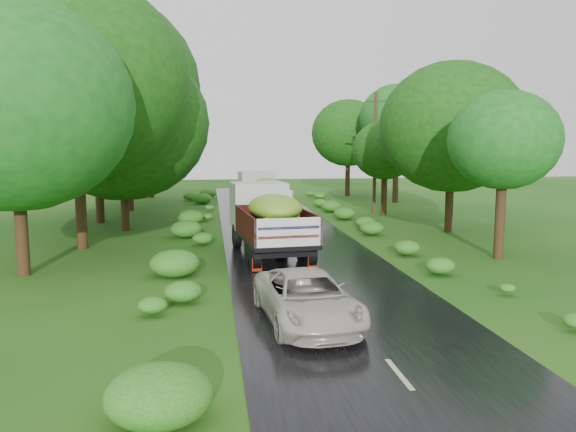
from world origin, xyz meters
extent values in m
plane|color=#104D10|center=(0.00, 0.00, 0.00)|extent=(120.00, 120.00, 0.00)
cube|color=black|center=(0.00, 5.00, 0.01)|extent=(6.50, 80.00, 0.02)
cube|color=#BFB78C|center=(0.00, -4.00, 0.02)|extent=(0.12, 1.60, 0.00)
cube|color=#BFB78C|center=(0.00, 0.00, 0.02)|extent=(0.12, 1.60, 0.00)
cube|color=#BFB78C|center=(0.00, 4.00, 0.02)|extent=(0.12, 1.60, 0.00)
cube|color=#BFB78C|center=(0.00, 8.00, 0.02)|extent=(0.12, 1.60, 0.00)
cube|color=#BFB78C|center=(0.00, 12.00, 0.02)|extent=(0.12, 1.60, 0.00)
cube|color=#BFB78C|center=(0.00, 16.00, 0.02)|extent=(0.12, 1.60, 0.00)
cube|color=#BFB78C|center=(0.00, 20.00, 0.02)|extent=(0.12, 1.60, 0.00)
cube|color=#BFB78C|center=(0.00, 24.00, 0.02)|extent=(0.12, 1.60, 0.00)
cube|color=#BFB78C|center=(0.00, 28.00, 0.02)|extent=(0.12, 1.60, 0.00)
cube|color=#BFB78C|center=(0.00, 32.00, 0.02)|extent=(0.12, 1.60, 0.00)
cube|color=#BFB78C|center=(0.00, 36.00, 0.02)|extent=(0.12, 1.60, 0.00)
cube|color=#BFB78C|center=(0.00, 40.00, 0.02)|extent=(0.12, 1.60, 0.00)
cube|color=black|center=(-1.39, 8.69, 0.72)|extent=(2.51, 6.42, 0.31)
cylinder|color=black|center=(-2.68, 10.85, 0.56)|extent=(0.42, 1.14, 1.11)
cylinder|color=black|center=(-0.53, 11.06, 0.56)|extent=(0.42, 1.14, 1.11)
cylinder|color=black|center=(-2.32, 7.17, 0.56)|extent=(0.42, 1.14, 1.11)
cylinder|color=black|center=(-0.18, 7.38, 0.56)|extent=(0.42, 1.14, 1.11)
cylinder|color=black|center=(-2.21, 6.04, 0.56)|extent=(0.42, 1.14, 1.11)
cylinder|color=black|center=(-0.07, 6.24, 0.56)|extent=(0.42, 1.14, 1.11)
cube|color=maroon|center=(-2.18, 5.66, 0.31)|extent=(0.38, 0.08, 0.50)
cube|color=maroon|center=(-0.03, 5.87, 0.31)|extent=(0.38, 0.08, 0.50)
cube|color=silver|center=(-1.63, 11.18, 1.93)|extent=(2.65, 2.34, 2.11)
cube|color=black|center=(-1.27, 7.53, 0.97)|extent=(3.01, 5.00, 0.18)
cube|color=#3F100B|center=(-2.50, 7.41, 1.58)|extent=(0.55, 4.77, 1.06)
cube|color=#3F100B|center=(-0.05, 7.65, 1.58)|extent=(0.55, 4.77, 1.06)
cube|color=#3F100B|center=(-1.50, 9.86, 1.58)|extent=(2.55, 0.33, 1.06)
cube|color=silver|center=(-1.05, 5.19, 1.58)|extent=(2.55, 0.33, 1.06)
ellipsoid|color=#528818|center=(-1.27, 7.53, 2.25)|extent=(2.52, 4.20, 1.11)
cube|color=black|center=(-0.40, 21.90, 0.68)|extent=(2.41, 6.07, 0.29)
cylinder|color=black|center=(-1.64, 23.94, 0.53)|extent=(0.40, 1.07, 1.05)
cylinder|color=black|center=(0.39, 24.15, 0.53)|extent=(0.40, 1.07, 1.05)
cylinder|color=black|center=(-1.28, 20.46, 0.53)|extent=(0.40, 1.07, 1.05)
cylinder|color=black|center=(0.75, 20.67, 0.53)|extent=(0.40, 1.07, 1.05)
cylinder|color=black|center=(-1.17, 19.39, 0.53)|extent=(0.40, 1.07, 1.05)
cylinder|color=black|center=(0.86, 19.60, 0.53)|extent=(0.40, 1.07, 1.05)
cube|color=maroon|center=(-1.13, 19.04, 0.29)|extent=(0.36, 0.08, 0.47)
cube|color=maroon|center=(0.89, 19.25, 0.29)|extent=(0.36, 0.08, 0.47)
cube|color=silver|center=(-0.64, 24.25, 1.83)|extent=(2.51, 2.22, 2.00)
cube|color=black|center=(-0.29, 20.81, 0.91)|extent=(2.86, 4.74, 0.17)
cube|color=navy|center=(-1.45, 20.69, 1.50)|extent=(0.55, 4.50, 1.00)
cube|color=navy|center=(0.87, 20.93, 1.50)|extent=(0.55, 4.50, 1.00)
cube|color=navy|center=(-0.52, 23.01, 1.50)|extent=(2.41, 0.33, 1.00)
cube|color=silver|center=(-0.06, 18.60, 1.50)|extent=(2.41, 0.33, 1.00)
ellipsoid|color=#528818|center=(-0.29, 20.81, 2.12)|extent=(2.41, 3.98, 1.05)
imported|color=beige|center=(-1.33, -0.42, 0.70)|extent=(2.64, 5.04, 1.35)
cylinder|color=#382616|center=(7.22, 22.13, 4.09)|extent=(0.29, 0.29, 8.17)
cube|color=#382616|center=(7.22, 22.13, 7.56)|extent=(1.36, 0.65, 0.10)
cylinder|color=black|center=(-10.68, 6.49, 3.50)|extent=(0.45, 0.45, 7.00)
ellipsoid|color=#0F480D|center=(-10.68, 6.49, 6.16)|extent=(4.11, 4.11, 3.70)
cylinder|color=black|center=(-9.71, 11.64, 4.31)|extent=(0.49, 0.49, 8.62)
ellipsoid|color=#0F480D|center=(-9.71, 11.64, 7.59)|extent=(4.48, 4.48, 4.04)
cylinder|color=black|center=(-8.53, 16.85, 3.35)|extent=(0.44, 0.44, 6.70)
ellipsoid|color=#0F480D|center=(-8.53, 16.85, 5.90)|extent=(4.33, 4.33, 3.90)
cylinder|color=black|center=(-10.50, 20.22, 4.62)|extent=(0.50, 0.50, 9.24)
ellipsoid|color=#0F480D|center=(-10.50, 20.22, 8.13)|extent=(4.97, 4.97, 4.47)
cylinder|color=black|center=(-9.50, 26.18, 3.31)|extent=(0.44, 0.44, 6.62)
ellipsoid|color=#0F480D|center=(-9.50, 26.18, 5.83)|extent=(3.89, 3.89, 3.50)
cylinder|color=black|center=(-10.25, 31.03, 4.36)|extent=(0.49, 0.49, 8.72)
ellipsoid|color=#0F480D|center=(-10.25, 31.03, 7.67)|extent=(4.42, 4.42, 3.98)
cylinder|color=black|center=(-9.02, 35.95, 4.36)|extent=(0.49, 0.49, 8.72)
ellipsoid|color=#0F480D|center=(-9.02, 35.95, 7.68)|extent=(3.86, 3.86, 3.47)
cylinder|color=black|center=(8.10, 6.93, 2.81)|extent=(0.41, 0.41, 5.61)
ellipsoid|color=#155719|center=(8.10, 6.93, 4.94)|extent=(3.01, 3.01, 2.71)
cylinder|color=black|center=(8.97, 13.92, 3.21)|extent=(0.43, 0.43, 6.42)
ellipsoid|color=#155719|center=(8.97, 13.92, 5.65)|extent=(3.93, 3.93, 3.54)
cylinder|color=black|center=(7.61, 21.16, 2.48)|extent=(0.40, 0.40, 4.95)
ellipsoid|color=#155719|center=(7.61, 21.16, 4.36)|extent=(2.95, 2.95, 2.65)
cylinder|color=black|center=(11.06, 29.04, 3.87)|extent=(0.47, 0.47, 7.74)
ellipsoid|color=#155719|center=(11.06, 29.04, 6.81)|extent=(3.45, 3.45, 3.11)
cylinder|color=black|center=(8.59, 35.18, 3.24)|extent=(0.44, 0.44, 6.48)
ellipsoid|color=#155719|center=(8.59, 35.18, 5.70)|extent=(3.66, 3.66, 3.29)
camera|label=1|loc=(-3.85, -14.78, 4.82)|focal=35.00mm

